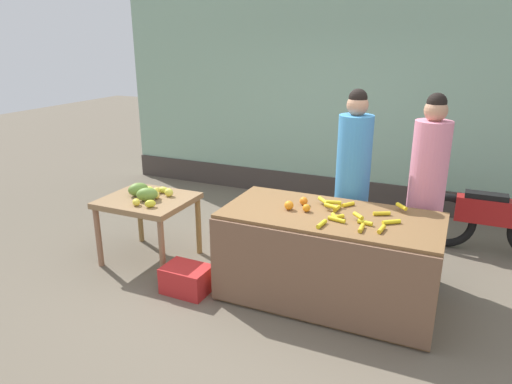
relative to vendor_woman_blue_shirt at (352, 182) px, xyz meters
name	(u,v)px	position (x,y,z in m)	size (l,w,h in m)	color
ground_plane	(276,286)	(-0.53, -0.71, -0.95)	(24.00, 24.00, 0.00)	#665B4C
market_wall_back	(352,100)	(-0.53, 2.11, 0.54)	(7.28, 0.23, 3.04)	#8CB299
fruit_stall_counter	(328,258)	(-0.02, -0.72, -0.52)	(1.92, 0.94, 0.85)	brown
side_table_wooden	(148,206)	(-2.01, -0.71, -0.32)	(0.90, 0.80, 0.71)	olive
banana_bunch_pile	(352,214)	(0.17, -0.72, -0.07)	(0.81, 0.76, 0.07)	gold
orange_pile	(298,205)	(-0.33, -0.70, -0.06)	(0.24, 0.26, 0.08)	orange
mango_papaya_pile	(146,193)	(-2.03, -0.71, -0.17)	(0.53, 0.55, 0.14)	yellow
vendor_woman_blue_shirt	(352,182)	(0.00, 0.00, 0.00)	(0.34, 0.34, 1.87)	#33333D
vendor_woman_pink_shirt	(426,191)	(0.71, 0.00, 0.00)	(0.34, 0.34, 1.87)	#33333D
parked_motorcycle	(493,220)	(1.38, 0.97, -0.54)	(1.60, 0.18, 0.88)	black
produce_crate	(187,279)	(-1.28, -1.14, -0.82)	(0.44, 0.32, 0.26)	red
produce_sack	(241,219)	(-1.31, 0.12, -0.66)	(0.36, 0.30, 0.57)	maroon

